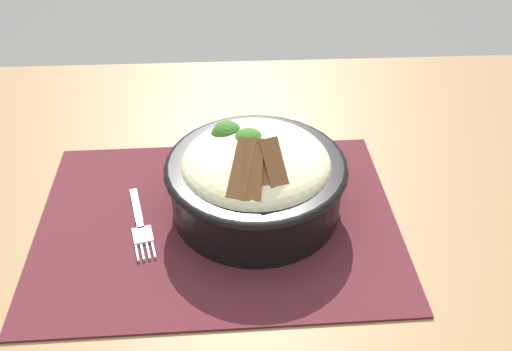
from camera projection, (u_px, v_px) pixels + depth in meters
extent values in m
cube|color=olive|center=(199.00, 246.00, 0.65)|extent=(1.39, 0.88, 0.03)
cylinder|color=brown|center=(512.00, 229.00, 1.19)|extent=(0.04, 0.04, 0.70)
cube|color=#47191E|center=(218.00, 221.00, 0.65)|extent=(0.42, 0.32, 0.00)
cylinder|color=black|center=(256.00, 186.00, 0.65)|extent=(0.20, 0.20, 0.07)
torus|color=black|center=(256.00, 166.00, 0.63)|extent=(0.21, 0.21, 0.01)
ellipsoid|color=beige|center=(256.00, 166.00, 0.63)|extent=(0.21, 0.21, 0.07)
sphere|color=#305E1E|center=(227.00, 136.00, 0.64)|extent=(0.04, 0.04, 0.04)
sphere|color=#305E1E|center=(249.00, 145.00, 0.62)|extent=(0.04, 0.04, 0.04)
sphere|color=#305E1E|center=(247.00, 163.00, 0.60)|extent=(0.03, 0.03, 0.03)
cylinder|color=orange|center=(257.00, 148.00, 0.63)|extent=(0.02, 0.04, 0.01)
cylinder|color=orange|center=(295.00, 169.00, 0.60)|extent=(0.02, 0.04, 0.01)
cylinder|color=orange|center=(265.00, 151.00, 0.62)|extent=(0.04, 0.02, 0.01)
cube|color=brown|center=(242.00, 169.00, 0.57)|extent=(0.04, 0.06, 0.05)
cube|color=brown|center=(253.00, 170.00, 0.57)|extent=(0.03, 0.05, 0.05)
cube|color=brown|center=(264.00, 173.00, 0.57)|extent=(0.02, 0.04, 0.04)
cube|color=brown|center=(275.00, 168.00, 0.57)|extent=(0.03, 0.05, 0.05)
cube|color=#B8B8B8|center=(136.00, 205.00, 0.67)|extent=(0.02, 0.06, 0.00)
cube|color=#B8B8B8|center=(140.00, 226.00, 0.64)|extent=(0.01, 0.01, 0.00)
cube|color=#B8B8B8|center=(142.00, 237.00, 0.63)|extent=(0.03, 0.03, 0.00)
cube|color=#B8B8B8|center=(137.00, 254.00, 0.61)|extent=(0.01, 0.02, 0.00)
cube|color=#B8B8B8|center=(143.00, 252.00, 0.61)|extent=(0.01, 0.02, 0.00)
cube|color=#B8B8B8|center=(148.00, 251.00, 0.61)|extent=(0.01, 0.02, 0.00)
cube|color=#B8B8B8|center=(154.00, 250.00, 0.61)|extent=(0.01, 0.02, 0.00)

